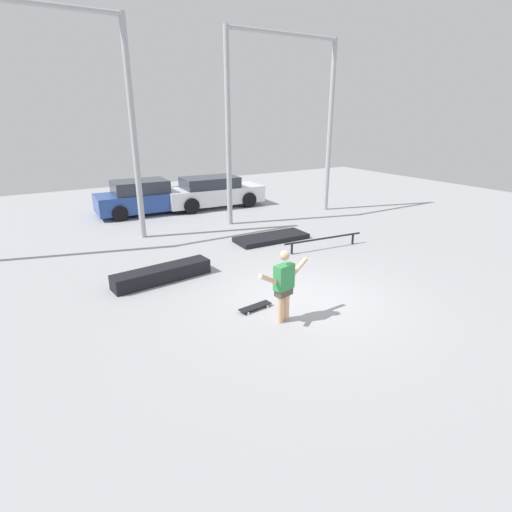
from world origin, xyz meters
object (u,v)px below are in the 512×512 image
grind_rail (324,240)px  parked_car_blue (144,198)px  grind_box (162,274)px  skateboarder (284,283)px  manual_pad (271,238)px  parked_car_white (213,192)px  skateboard (255,307)px

grind_rail → parked_car_blue: 8.45m
grind_box → grind_rail: bearing=-1.7°
skateboarder → grind_rail: 4.98m
skateboarder → manual_pad: 5.67m
manual_pad → grind_rail: bearing=-61.2°
parked_car_blue → parked_car_white: parked_car_blue is taller
skateboard → parked_car_blue: 10.20m
grind_rail → parked_car_white: size_ratio=0.62×
manual_pad → grind_rail: (0.90, -1.63, 0.22)m
skateboard → parked_car_blue: size_ratio=0.20×
skateboard → skateboarder: bearing=-79.1°
parked_car_white → grind_box: bearing=-121.0°
skateboarder → parked_car_blue: 10.91m
skateboarder → skateboard: bearing=94.6°
grind_box → grind_rail: grind_box is taller
parked_car_white → manual_pad: bearing=-92.4°
grind_box → parked_car_blue: (1.81, 7.56, 0.50)m
grind_box → manual_pad: 4.58m
skateboard → parked_car_white: 10.49m
parked_car_blue → grind_box: bearing=-101.4°
skateboarder → skateboard: skateboarder is taller
skateboarder → parked_car_blue: size_ratio=0.38×
skateboarder → grind_rail: bearing=27.2°
grind_box → manual_pad: grind_box is taller
grind_box → manual_pad: size_ratio=1.02×
parked_car_blue → parked_car_white: bearing=-4.8°
grind_box → parked_car_white: size_ratio=0.56×
manual_pad → parked_car_white: parked_car_white is taller
grind_box → grind_rail: 5.23m
grind_box → grind_rail: (5.23, -0.16, 0.11)m
grind_box → parked_car_white: 8.71m
parked_car_blue → skateboarder: bearing=-89.9°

